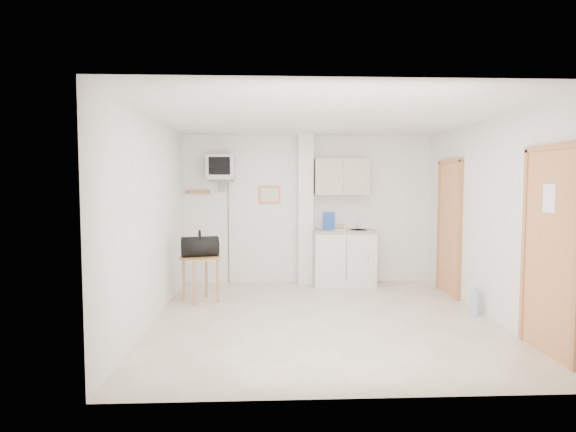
{
  "coord_description": "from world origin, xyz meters",
  "views": [
    {
      "loc": [
        -0.71,
        -5.91,
        1.71
      ],
      "look_at": [
        -0.41,
        0.6,
        1.25
      ],
      "focal_mm": 30.0,
      "sensor_mm": 36.0,
      "label": 1
    }
  ],
  "objects_px": {
    "duffel_bag": "(200,246)",
    "round_table": "(200,263)",
    "water_bottle": "(475,302)",
    "crt_television": "(221,168)"
  },
  "relations": [
    {
      "from": "round_table",
      "to": "duffel_bag",
      "type": "distance_m",
      "value": 0.24
    },
    {
      "from": "water_bottle",
      "to": "duffel_bag",
      "type": "bearing_deg",
      "value": 166.49
    },
    {
      "from": "duffel_bag",
      "to": "crt_television",
      "type": "bearing_deg",
      "value": 65.0
    },
    {
      "from": "duffel_bag",
      "to": "water_bottle",
      "type": "bearing_deg",
      "value": -27.73
    },
    {
      "from": "crt_television",
      "to": "round_table",
      "type": "distance_m",
      "value": 1.76
    },
    {
      "from": "crt_television",
      "to": "duffel_bag",
      "type": "relative_size",
      "value": 3.76
    },
    {
      "from": "round_table",
      "to": "duffel_bag",
      "type": "relative_size",
      "value": 1.14
    },
    {
      "from": "duffel_bag",
      "to": "round_table",
      "type": "bearing_deg",
      "value": -74.2
    },
    {
      "from": "duffel_bag",
      "to": "water_bottle",
      "type": "xyz_separation_m",
      "value": [
        3.64,
        -0.87,
        -0.64
      ]
    },
    {
      "from": "crt_television",
      "to": "round_table",
      "type": "relative_size",
      "value": 3.3
    }
  ]
}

